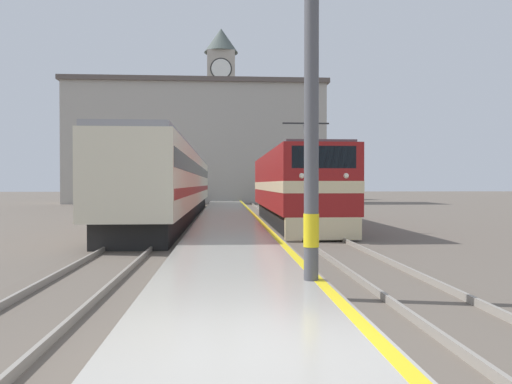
# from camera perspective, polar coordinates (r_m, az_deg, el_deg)

# --- Properties ---
(ground_plane) EXTENTS (200.00, 200.00, 0.00)m
(ground_plane) POSITION_cam_1_polar(r_m,az_deg,el_deg) (35.67, -3.29, -2.43)
(ground_plane) COLOR #60564C
(platform) EXTENTS (3.18, 140.00, 0.36)m
(platform) POSITION_cam_1_polar(r_m,az_deg,el_deg) (30.67, -3.22, -2.65)
(platform) COLOR #ADA89E
(platform) RESTS_ON ground
(rail_track_near) EXTENTS (2.83, 140.00, 0.16)m
(rail_track_near) POSITION_cam_1_polar(r_m,az_deg,el_deg) (30.89, 2.91, -2.90)
(rail_track_near) COLOR #60564C
(rail_track_near) RESTS_ON ground
(rail_track_far) EXTENTS (2.84, 140.00, 0.16)m
(rail_track_far) POSITION_cam_1_polar(r_m,az_deg,el_deg) (30.82, -9.22, -2.92)
(rail_track_far) COLOR #60564C
(rail_track_far) RESTS_ON ground
(locomotive_train) EXTENTS (2.92, 15.91, 4.75)m
(locomotive_train) POSITION_cam_1_polar(r_m,az_deg,el_deg) (25.61, 4.27, 0.57)
(locomotive_train) COLOR black
(locomotive_train) RESTS_ON ground
(passenger_train) EXTENTS (2.92, 32.22, 4.00)m
(passenger_train) POSITION_cam_1_polar(r_m,az_deg,el_deg) (31.13, -9.16, 1.02)
(passenger_train) COLOR black
(passenger_train) RESTS_ON ground
(catenary_mast) EXTENTS (2.29, 0.28, 8.56)m
(catenary_mast) POSITION_cam_1_polar(r_m,az_deg,el_deg) (9.37, 6.76, 16.39)
(catenary_mast) COLOR #4C4C51
(catenary_mast) RESTS_ON platform
(clock_tower) EXTENTS (4.66, 4.66, 23.54)m
(clock_tower) POSITION_cam_1_polar(r_m,az_deg,el_deg) (69.97, -4.00, 9.51)
(clock_tower) COLOR #ADA393
(clock_tower) RESTS_ON ground
(station_building) EXTENTS (28.19, 6.92, 13.25)m
(station_building) POSITION_cam_1_polar(r_m,az_deg,el_deg) (55.55, -6.75, 5.63)
(station_building) COLOR #A8A399
(station_building) RESTS_ON ground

